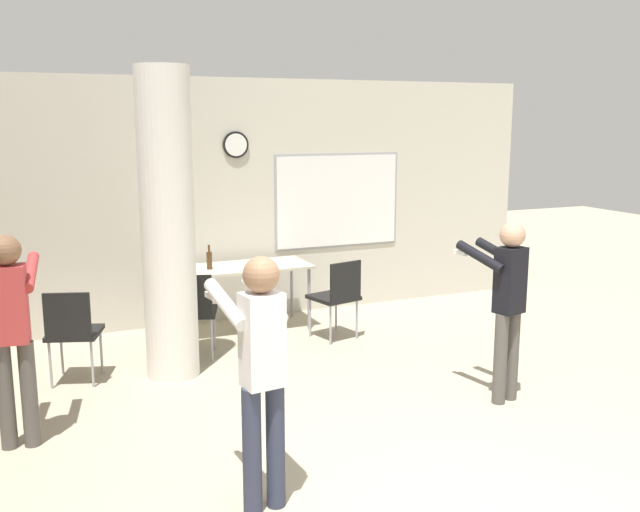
{
  "coord_description": "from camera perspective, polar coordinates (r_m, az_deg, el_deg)",
  "views": [
    {
      "loc": [
        -2.2,
        -2.93,
        2.34
      ],
      "look_at": [
        0.08,
        2.41,
        1.22
      ],
      "focal_mm": 40.0,
      "sensor_mm": 36.0,
      "label": 1
    }
  ],
  "objects": [
    {
      "name": "person_playing_side",
      "position": [
        6.07,
        14.72,
        -3.19
      ],
      "size": [
        0.44,
        0.6,
        1.53
      ],
      "color": "#514C47",
      "rests_on": "ground_plane"
    },
    {
      "name": "person_watching_back",
      "position": [
        5.5,
        -23.42,
        -5.02
      ],
      "size": [
        0.4,
        0.59,
        1.56
      ],
      "color": "#514C47",
      "rests_on": "ground_plane"
    },
    {
      "name": "folding_table",
      "position": [
        7.96,
        -6.26,
        -1.18
      ],
      "size": [
        1.51,
        0.66,
        0.74
      ],
      "color": "beige",
      "rests_on": "ground_plane"
    },
    {
      "name": "support_pillar",
      "position": [
        6.52,
        -12.09,
        2.38
      ],
      "size": [
        0.48,
        0.48,
        2.8
      ],
      "color": "silver",
      "rests_on": "ground_plane"
    },
    {
      "name": "wall_back",
      "position": [
        8.35,
        -7.57,
        4.36
      ],
      "size": [
        8.0,
        0.15,
        2.8
      ],
      "color": "beige",
      "rests_on": "ground_plane"
    },
    {
      "name": "chair_table_right",
      "position": [
        7.62,
        1.42,
        -2.99
      ],
      "size": [
        0.53,
        0.53,
        0.87
      ],
      "color": "black",
      "rests_on": "ground_plane"
    },
    {
      "name": "bottle_on_table",
      "position": [
        7.8,
        -8.85,
        -0.31
      ],
      "size": [
        0.06,
        0.06,
        0.27
      ],
      "color": "#4C3319",
      "rests_on": "folding_table"
    },
    {
      "name": "person_playing_front",
      "position": [
        4.26,
        -4.78,
        -8.54
      ],
      "size": [
        0.4,
        0.6,
        1.57
      ],
      "color": "#2D3347",
      "rests_on": "ground_plane"
    },
    {
      "name": "waste_bin",
      "position": [
        7.61,
        -5.68,
        -5.75
      ],
      "size": [
        0.25,
        0.25,
        0.33
      ],
      "color": "gray",
      "rests_on": "ground_plane"
    },
    {
      "name": "chair_near_pillar",
      "position": [
        6.72,
        -19.2,
        -5.51
      ],
      "size": [
        0.56,
        0.56,
        0.87
      ],
      "color": "black",
      "rests_on": "ground_plane"
    },
    {
      "name": "chair_table_left",
      "position": [
        7.14,
        -10.11,
        -4.12
      ],
      "size": [
        0.56,
        0.56,
        0.87
      ],
      "color": "black",
      "rests_on": "ground_plane"
    }
  ]
}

